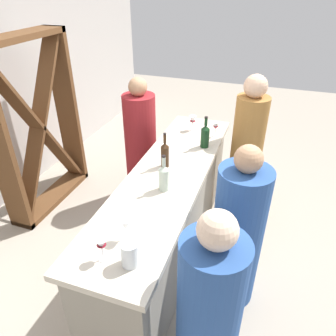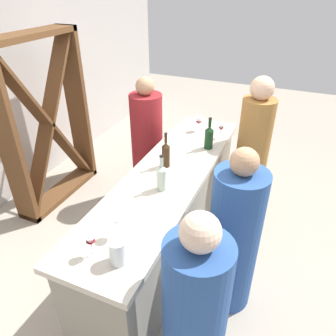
% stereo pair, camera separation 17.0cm
% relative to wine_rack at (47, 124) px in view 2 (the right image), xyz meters
% --- Properties ---
extents(ground_plane, '(12.00, 12.00, 0.00)m').
position_rel_wine_rack_xyz_m(ground_plane, '(-0.39, -1.65, -0.96)').
color(ground_plane, '#9E9384').
extents(bar_counter, '(2.53, 0.63, 0.94)m').
position_rel_wine_rack_xyz_m(bar_counter, '(-0.39, -1.65, -0.49)').
color(bar_counter, gray).
rests_on(bar_counter, ground).
extents(wine_rack, '(1.16, 0.28, 1.93)m').
position_rel_wine_rack_xyz_m(wine_rack, '(0.00, 0.00, 0.00)').
color(wine_rack, brown).
rests_on(wine_rack, ground).
extents(wine_bottle_leftmost_clear_pale, '(0.08, 0.08, 0.31)m').
position_rel_wine_rack_xyz_m(wine_bottle_leftmost_clear_pale, '(-0.63, -1.70, 0.10)').
color(wine_bottle_leftmost_clear_pale, '#B7C6B2').
rests_on(wine_bottle_leftmost_clear_pale, bar_counter).
extents(wine_bottle_second_left_amber_brown, '(0.07, 0.07, 0.32)m').
position_rel_wine_rack_xyz_m(wine_bottle_second_left_amber_brown, '(-0.29, -1.59, 0.10)').
color(wine_bottle_second_left_amber_brown, '#331E0F').
rests_on(wine_bottle_second_left_amber_brown, bar_counter).
extents(wine_bottle_center_dark_green, '(0.08, 0.08, 0.32)m').
position_rel_wine_rack_xyz_m(wine_bottle_center_dark_green, '(0.19, -1.83, 0.10)').
color(wine_bottle_center_dark_green, black).
rests_on(wine_bottle_center_dark_green, bar_counter).
extents(wine_glass_near_left, '(0.06, 0.06, 0.15)m').
position_rel_wine_rack_xyz_m(wine_glass_near_left, '(0.46, -1.88, 0.09)').
color(wine_glass_near_left, white).
rests_on(wine_glass_near_left, bar_counter).
extents(wine_glass_near_center, '(0.08, 0.08, 0.16)m').
position_rel_wine_rack_xyz_m(wine_glass_near_center, '(-1.23, -1.66, 0.09)').
color(wine_glass_near_center, white).
rests_on(wine_glass_near_center, bar_counter).
extents(wine_glass_near_right, '(0.08, 0.08, 0.16)m').
position_rel_wine_rack_xyz_m(wine_glass_near_right, '(0.54, -1.61, 0.09)').
color(wine_glass_near_right, white).
rests_on(wine_glass_near_right, bar_counter).
extents(wine_glass_far_left, '(0.07, 0.07, 0.16)m').
position_rel_wine_rack_xyz_m(wine_glass_far_left, '(-1.43, -1.60, 0.09)').
color(wine_glass_far_left, white).
rests_on(wine_glass_far_left, bar_counter).
extents(water_pitcher, '(0.11, 0.11, 0.16)m').
position_rel_wine_rack_xyz_m(water_pitcher, '(-1.41, -1.77, 0.06)').
color(water_pitcher, silver).
rests_on(water_pitcher, bar_counter).
extents(person_left_guest, '(0.43, 0.43, 1.45)m').
position_rel_wine_rack_xyz_m(person_left_guest, '(-0.65, -2.31, -0.31)').
color(person_left_guest, '#284C8C').
rests_on(person_left_guest, ground).
extents(person_center_guest, '(0.42, 0.42, 1.45)m').
position_rel_wine_rack_xyz_m(person_center_guest, '(-1.40, -2.26, -0.30)').
color(person_center_guest, '#284C8C').
rests_on(person_center_guest, ground).
extents(person_right_guest, '(0.40, 0.40, 1.61)m').
position_rel_wine_rack_xyz_m(person_right_guest, '(0.51, -2.22, -0.21)').
color(person_right_guest, '#9E6B33').
rests_on(person_right_guest, ground).
extents(person_server_behind, '(0.40, 0.40, 1.49)m').
position_rel_wine_rack_xyz_m(person_server_behind, '(0.46, -1.02, -0.28)').
color(person_server_behind, maroon).
rests_on(person_server_behind, ground).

